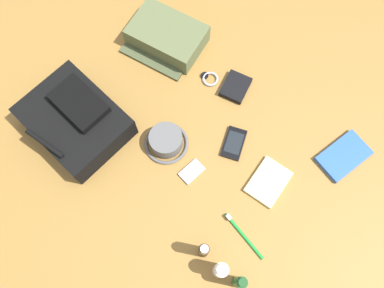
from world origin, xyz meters
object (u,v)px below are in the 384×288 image
(cologne_bottle, at_px, (204,251))
(wristwatch, at_px, (210,78))
(paperback_novel, at_px, (344,156))
(wallet, at_px, (236,87))
(bucket_hat, at_px, (166,141))
(backpack, at_px, (75,120))
(cell_phone, at_px, (234,143))
(media_player, at_px, (192,171))
(toiletry_pouch, at_px, (167,37))
(toothpaste_tube, at_px, (220,270))
(toothbrush, at_px, (242,233))
(notepad, at_px, (268,182))
(shampoo_bottle, at_px, (239,282))

(cologne_bottle, bearing_deg, wristwatch, -58.05)
(paperback_novel, height_order, wallet, wallet)
(bucket_hat, height_order, wallet, bucket_hat)
(backpack, height_order, cologne_bottle, cologne_bottle)
(cell_phone, distance_m, media_player, 0.18)
(backpack, xyz_separation_m, toiletry_pouch, (-0.06, -0.47, -0.02))
(toiletry_pouch, bearing_deg, cologne_bottle, 134.23)
(bucket_hat, xyz_separation_m, toothpaste_tube, (-0.39, 0.25, 0.04))
(bucket_hat, relative_size, toothbrush, 0.87)
(toiletry_pouch, height_order, toothbrush, toiletry_pouch)
(cell_phone, xyz_separation_m, wallet, (0.11, -0.19, 0.01))
(bucket_hat, bearing_deg, paperback_novel, -149.74)
(cologne_bottle, relative_size, notepad, 1.05)
(cologne_bottle, relative_size, wristwatch, 2.21)
(bucket_hat, height_order, cell_phone, bucket_hat)
(cologne_bottle, height_order, wristwatch, cologne_bottle)
(paperback_novel, height_order, notepad, paperback_novel)
(bucket_hat, distance_m, cell_phone, 0.24)
(media_player, xyz_separation_m, wristwatch, (0.15, -0.34, 0.00))
(wallet, bearing_deg, shampoo_bottle, 114.42)
(toothbrush, bearing_deg, toiletry_pouch, -35.69)
(cell_phone, bearing_deg, toothpaste_tube, 116.52)
(toothpaste_tube, distance_m, toothbrush, 0.15)
(toothpaste_tube, relative_size, media_player, 1.51)
(toothbrush, bearing_deg, media_player, -17.41)
(toiletry_pouch, distance_m, bucket_hat, 0.42)
(backpack, distance_m, shampoo_bottle, 0.77)
(cell_phone, xyz_separation_m, notepad, (-0.17, 0.05, 0.00))
(shampoo_bottle, height_order, cologne_bottle, shampoo_bottle)
(media_player, relative_size, wallet, 0.85)
(bucket_hat, bearing_deg, wristwatch, -86.56)
(media_player, distance_m, wristwatch, 0.37)
(cell_phone, bearing_deg, toothbrush, 127.52)
(paperback_novel, bearing_deg, wristwatch, 1.34)
(notepad, bearing_deg, toothpaste_tube, 94.23)
(backpack, bearing_deg, media_player, -168.19)
(cologne_bottle, distance_m, media_player, 0.28)
(wristwatch, bearing_deg, media_player, 114.24)
(media_player, bearing_deg, notepad, -153.58)
(toothpaste_tube, height_order, wristwatch, toothpaste_tube)
(backpack, distance_m, toiletry_pouch, 0.47)
(shampoo_bottle, xyz_separation_m, wristwatch, (0.48, -0.55, -0.08))
(toothpaste_tube, relative_size, paperback_novel, 0.69)
(cell_phone, bearing_deg, toiletry_pouch, -24.91)
(toiletry_pouch, relative_size, wallet, 2.64)
(paperback_novel, relative_size, wallet, 1.86)
(shampoo_bottle, xyz_separation_m, toothpaste_tube, (0.06, 0.00, -0.01))
(toothpaste_tube, height_order, toothbrush, toothpaste_tube)
(toiletry_pouch, height_order, shampoo_bottle, shampoo_bottle)
(paperback_novel, height_order, wristwatch, paperback_novel)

